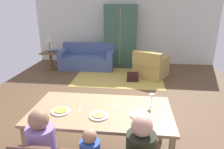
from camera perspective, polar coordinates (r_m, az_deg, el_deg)
ground_plane at (r=4.80m, az=0.98°, el=-7.21°), size 6.49×6.48×0.02m
back_wall at (r=7.62m, az=3.50°, el=13.30°), size 6.49×0.10×2.70m
dining_table at (r=2.85m, az=-3.02°, el=-10.87°), size 1.89×0.99×0.76m
plate_near_man at (r=2.84m, az=-14.01°, el=-9.87°), size 0.25×0.25×0.02m
pizza_near_man at (r=2.83m, az=-14.03°, el=-9.60°), size 0.17×0.17×0.01m
plate_near_child at (r=2.66m, az=-3.69°, el=-11.39°), size 0.25×0.25×0.02m
pizza_near_child at (r=2.65m, az=-3.70°, el=-11.11°), size 0.17×0.17×0.01m
plate_near_woman at (r=2.70m, az=7.75°, el=-11.08°), size 0.25×0.25×0.02m
wine_glass at (r=2.90m, az=10.97°, el=-6.27°), size 0.07×0.07×0.19m
fork at (r=2.83m, az=-8.96°, el=-9.72°), size 0.04×0.15×0.01m
knife at (r=2.88m, az=0.65°, el=-8.90°), size 0.05×0.17×0.01m
area_rug at (r=6.24m, az=1.81°, el=-0.70°), size 2.60×1.80×0.01m
couch at (r=7.13m, az=-6.84°, el=4.24°), size 1.82×0.86×0.82m
armchair at (r=6.29m, az=10.67°, el=2.15°), size 1.15×1.16×0.82m
armoire at (r=7.28m, az=2.42°, el=10.67°), size 1.10×0.59×2.10m
side_table at (r=7.25m, az=-16.62°, el=4.42°), size 0.56×0.56×0.58m
table_lamp at (r=7.12m, az=-17.10°, el=9.33°), size 0.26×0.26×0.54m
book_lower at (r=7.19m, az=-15.34°, el=6.20°), size 0.22×0.16×0.03m
book_upper at (r=7.17m, az=-15.50°, el=6.39°), size 0.22×0.16×0.03m
handbag at (r=5.90m, az=5.75°, el=-0.68°), size 0.32×0.16×0.26m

